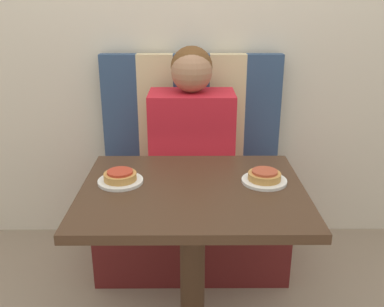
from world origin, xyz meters
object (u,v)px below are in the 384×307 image
object	(u,v)px
plate_right	(264,181)
pizza_right	(264,175)
plate_left	(121,181)
person	(192,121)
pizza_left	(120,176)

from	to	relation	value
plate_right	pizza_right	distance (m)	0.02
plate_left	plate_right	xyz separation A→B (m)	(0.55, 0.00, 0.00)
plate_left	plate_right	bearing A→B (deg)	0.00
plate_right	plate_left	bearing A→B (deg)	180.00
person	pizza_left	size ratio (longest dim) A/B	5.64
pizza_right	plate_left	bearing A→B (deg)	180.00
plate_left	pizza_right	xyz separation A→B (m)	(0.55, -0.00, 0.02)
person	plate_left	size ratio (longest dim) A/B	4.07
pizza_right	person	bearing A→B (deg)	113.98
person	plate_left	xyz separation A→B (m)	(-0.28, -0.62, -0.06)
plate_right	pizza_left	size ratio (longest dim) A/B	1.39
pizza_left	pizza_right	distance (m)	0.55
pizza_right	plate_right	bearing A→B (deg)	90.00
plate_left	pizza_left	xyz separation A→B (m)	(0.00, -0.00, 0.02)
pizza_left	person	bearing A→B (deg)	66.02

